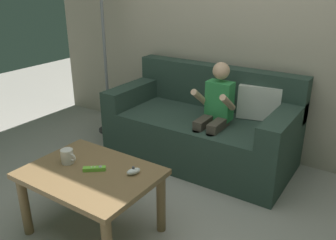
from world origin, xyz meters
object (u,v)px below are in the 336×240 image
(couch, at_px, (203,128))
(coffee_mug, at_px, (68,156))
(person_seated_on_couch, at_px, (214,112))
(coffee_table, at_px, (91,182))
(game_remote_lime_near_edge, at_px, (94,169))
(nunchuk_white, at_px, (133,171))

(couch, distance_m, coffee_mug, 1.37)
(person_seated_on_couch, bearing_deg, coffee_table, -103.75)
(couch, bearing_deg, game_remote_lime_near_edge, -93.35)
(person_seated_on_couch, relative_size, game_remote_lime_near_edge, 7.20)
(couch, distance_m, person_seated_on_couch, 0.36)
(coffee_table, bearing_deg, coffee_mug, 179.78)
(coffee_table, relative_size, game_remote_lime_near_edge, 6.19)
(coffee_table, distance_m, nunchuk_white, 0.29)
(game_remote_lime_near_edge, relative_size, coffee_mug, 1.12)
(game_remote_lime_near_edge, height_order, nunchuk_white, nunchuk_white)
(couch, distance_m, nunchuk_white, 1.22)
(person_seated_on_couch, relative_size, coffee_mug, 8.04)
(coffee_mug, bearing_deg, nunchuk_white, 15.34)
(person_seated_on_couch, xyz_separation_m, nunchuk_white, (-0.03, -1.02, -0.07))
(coffee_mug, bearing_deg, coffee_table, -0.22)
(coffee_table, relative_size, coffee_mug, 6.92)
(game_remote_lime_near_edge, xyz_separation_m, nunchuk_white, (0.23, 0.10, 0.01))
(couch, relative_size, person_seated_on_couch, 1.74)
(couch, bearing_deg, coffee_table, -93.91)
(coffee_table, distance_m, coffee_mug, 0.23)
(game_remote_lime_near_edge, bearing_deg, nunchuk_white, 23.04)
(person_seated_on_couch, distance_m, game_remote_lime_near_edge, 1.16)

